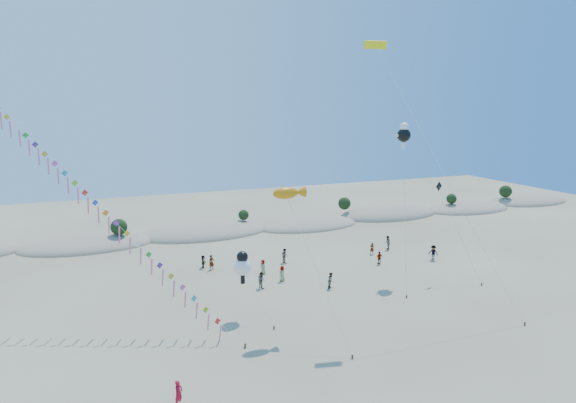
{
  "coord_description": "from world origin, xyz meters",
  "views": [
    {
      "loc": [
        -13.69,
        -23.39,
        18.37
      ],
      "look_at": [
        0.96,
        14.0,
        10.45
      ],
      "focal_mm": 30.0,
      "sensor_mm": 36.0,
      "label": 1
    }
  ],
  "objects_px": {
    "kite_train": "(87,196)",
    "flyer_foreground": "(179,394)",
    "fish_kite": "(289,193)",
    "parafoil_kite": "(380,53)"
  },
  "relations": [
    {
      "from": "kite_train",
      "to": "fish_kite",
      "type": "height_order",
      "value": "kite_train"
    },
    {
      "from": "kite_train",
      "to": "flyer_foreground",
      "type": "relative_size",
      "value": 12.35
    },
    {
      "from": "fish_kite",
      "to": "flyer_foreground",
      "type": "bearing_deg",
      "value": -140.87
    },
    {
      "from": "parafoil_kite",
      "to": "fish_kite",
      "type": "bearing_deg",
      "value": -173.35
    },
    {
      "from": "parafoil_kite",
      "to": "flyer_foreground",
      "type": "xyz_separation_m",
      "value": [
        -19.77,
        -9.91,
        -22.06
      ]
    },
    {
      "from": "kite_train",
      "to": "flyer_foreground",
      "type": "distance_m",
      "value": 19.56
    },
    {
      "from": "kite_train",
      "to": "fish_kite",
      "type": "relative_size",
      "value": 1.79
    },
    {
      "from": "kite_train",
      "to": "fish_kite",
      "type": "distance_m",
      "value": 17.28
    },
    {
      "from": "kite_train",
      "to": "parafoil_kite",
      "type": "distance_m",
      "value": 28.02
    },
    {
      "from": "flyer_foreground",
      "to": "parafoil_kite",
      "type": "bearing_deg",
      "value": -17.07
    }
  ]
}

